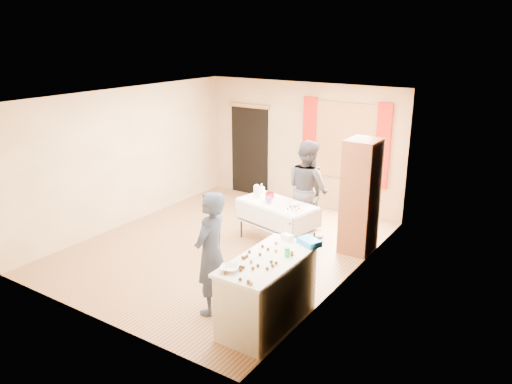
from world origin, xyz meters
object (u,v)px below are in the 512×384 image
Objects in this scene: counter at (268,291)px; chair at (305,207)px; girl at (211,253)px; woman at (308,189)px; party_table at (277,219)px; cabinet at (360,197)px.

counter is 1.35× the size of chair.
woman is (-0.18, 3.03, 0.05)m from girl.
chair is (-0.03, 1.13, -0.12)m from party_table.
counter is at bearing -48.88° from party_table.
chair is at bearing 110.24° from counter.
cabinet is at bearing 32.92° from party_table.
woman is at bearing 80.05° from party_table.
girl is (0.44, -2.40, 0.39)m from party_table.
chair is 0.62× the size of woman.
chair is 0.81m from woman.
party_table is 0.81m from woman.
girl is at bearing -97.83° from chair.
woman reaches higher than party_table.
cabinet is 1.31× the size of counter.
girl is (0.47, -3.54, 0.51)m from chair.
cabinet is 3.02m from girl.
chair is at bearing -32.72° from woman.
girl is at bearing 120.48° from woman.
woman is (-0.95, 2.88, 0.43)m from counter.
girl is 0.95× the size of woman.
counter is at bearing -92.09° from cabinet.
woman is at bearing 175.65° from girl.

